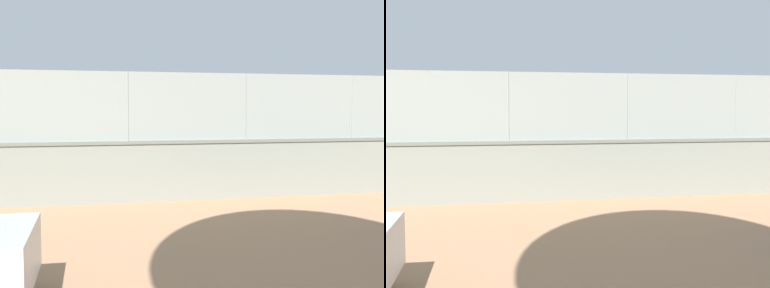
{
  "view_description": "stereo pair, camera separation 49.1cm",
  "coord_description": "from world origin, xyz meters",
  "views": [
    {
      "loc": [
        4.26,
        25.52,
        2.33
      ],
      "look_at": [
        0.6,
        8.21,
        1.11
      ],
      "focal_mm": 47.29,
      "sensor_mm": 36.0,
      "label": 1
    },
    {
      "loc": [
        3.77,
        25.61,
        2.33
      ],
      "look_at": [
        0.6,
        8.21,
        1.11
      ],
      "focal_mm": 47.29,
      "sensor_mm": 36.0,
      "label": 2
    }
  ],
  "objects": [
    {
      "name": "perimeter_wall",
      "position": [
        1.69,
        12.84,
        0.78
      ],
      "size": [
        22.02,
        0.88,
        1.54
      ],
      "color": "gray",
      "rests_on": "ground_plane"
    },
    {
      "name": "player_baseline_waiting",
      "position": [
        -1.19,
        7.12,
        1.0
      ],
      "size": [
        1.01,
        0.83,
        1.69
      ],
      "color": "#591919",
      "rests_on": "ground_plane"
    },
    {
      "name": "fence_panel_on_wall",
      "position": [
        1.69,
        12.84,
        2.4
      ],
      "size": [
        21.64,
        0.57,
        1.73
      ],
      "color": "gray",
      "rests_on": "perimeter_wall"
    },
    {
      "name": "player_crossing_court",
      "position": [
        -3.37,
        0.58,
        0.92
      ],
      "size": [
        1.04,
        0.71,
        1.57
      ],
      "color": "#B2B2B2",
      "rests_on": "ground_plane"
    },
    {
      "name": "courtside_bench",
      "position": [
        5.12,
        11.21,
        0.46
      ],
      "size": [
        1.61,
        0.42,
        0.87
      ],
      "color": "gray",
      "rests_on": "ground_plane"
    },
    {
      "name": "player_near_wall_returning",
      "position": [
        4.98,
        8.5,
        0.93
      ],
      "size": [
        1.01,
        0.75,
        1.58
      ],
      "color": "black",
      "rests_on": "ground_plane"
    },
    {
      "name": "sports_ball",
      "position": [
        -0.95,
        9.25,
        1.48
      ],
      "size": [
        0.19,
        0.19,
        0.19
      ],
      "primitive_type": "sphere",
      "color": "orange"
    },
    {
      "name": "ground_plane",
      "position": [
        0.0,
        0.0,
        0.0
      ],
      "size": [
        260.0,
        260.0,
        0.0
      ],
      "primitive_type": "plane",
      "color": "tan"
    }
  ]
}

